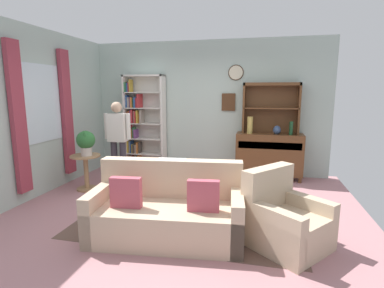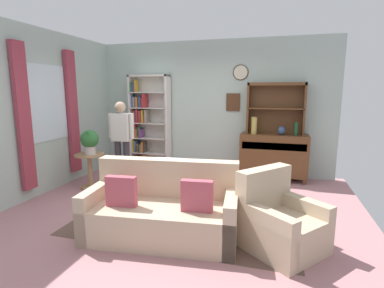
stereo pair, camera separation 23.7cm
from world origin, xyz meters
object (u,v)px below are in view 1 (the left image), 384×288
plant_stand (86,168)px  book_stack (195,183)px  vase_tall (250,125)px  bottle_wine (291,128)px  bookshelf (142,124)px  armchair_floral (285,222)px  vase_round (277,130)px  potted_plant_large (86,141)px  sideboard_hutch (271,101)px  person_reading (118,137)px  coffee_table (188,190)px  couch_floral (168,212)px  sideboard (269,154)px

plant_stand → book_stack: 2.20m
vase_tall → bottle_wine: vase_tall is taller
bookshelf → armchair_floral: size_ratio=1.95×
bookshelf → vase_round: bookshelf is taller
plant_stand → potted_plant_large: size_ratio=1.44×
sideboard_hutch → armchair_floral: sideboard_hutch is taller
bookshelf → plant_stand: bearing=-105.6°
bookshelf → bottle_wine: bookshelf is taller
person_reading → coffee_table: 2.04m
book_stack → sideboard_hutch: bearing=63.6°
couch_floral → vase_round: bearing=63.5°
vase_round → plant_stand: bearing=-157.1°
bookshelf → book_stack: size_ratio=9.86×
vase_tall → coffee_table: size_ratio=0.42×
bottle_wine → armchair_floral: bottle_wine is taller
potted_plant_large → armchair_floral: bearing=-20.4°
bottle_wine → person_reading: bearing=-164.2°
sideboard → sideboard_hutch: (0.00, 0.11, 1.05)m
potted_plant_large → book_stack: 2.19m
vase_tall → book_stack: size_ratio=1.58×
sideboard_hutch → armchair_floral: bearing=-87.3°
sideboard → coffee_table: bearing=-119.3°
sideboard → armchair_floral: sideboard is taller
vase_round → armchair_floral: 2.75m
bookshelf → person_reading: size_ratio=1.35×
sideboard → couch_floral: sideboard is taller
bookshelf → coffee_table: bearing=-53.3°
vase_tall → vase_round: (0.52, 0.01, -0.08)m
bookshelf → armchair_floral: bookshelf is taller
armchair_floral → person_reading: bearing=149.4°
couch_floral → book_stack: (0.17, 0.78, 0.13)m
bookshelf → sideboard_hutch: size_ratio=1.91×
plant_stand → person_reading: size_ratio=0.41×
plant_stand → person_reading: 0.81m
sideboard_hutch → plant_stand: size_ratio=1.73×
plant_stand → potted_plant_large: potted_plant_large is taller
vase_tall → sideboard: bearing=11.6°
vase_tall → person_reading: (-2.41, -0.91, -0.18)m
sideboard_hutch → person_reading: bearing=-158.6°
armchair_floral → sideboard_hutch: bearing=92.7°
vase_round → book_stack: size_ratio=0.80×
couch_floral → bottle_wine: bearing=59.2°
sideboard_hutch → plant_stand: sideboard_hutch is taller
bookshelf → couch_floral: bookshelf is taller
book_stack → potted_plant_large: bearing=165.7°
couch_floral → plant_stand: bearing=145.6°
bottle_wine → book_stack: 2.50m
bookshelf → sideboard: (2.76, -0.08, -0.51)m
bottle_wine → vase_round: bearing=175.1°
coffee_table → book_stack: bearing=20.0°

